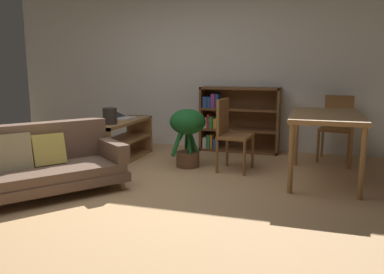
# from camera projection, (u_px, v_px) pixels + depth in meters

# --- Properties ---
(ground_plane) EXTENTS (8.16, 8.16, 0.00)m
(ground_plane) POSITION_uv_depth(u_px,v_px,m) (127.00, 194.00, 4.07)
(ground_plane) COLOR tan
(back_wall_panel) EXTENTS (6.80, 0.10, 2.70)m
(back_wall_panel) POSITION_uv_depth(u_px,v_px,m) (199.00, 66.00, 6.36)
(back_wall_panel) COLOR silver
(back_wall_panel) RESTS_ON ground_plane
(fabric_couch) EXTENTS (1.70, 1.90, 0.73)m
(fabric_couch) POSITION_uv_depth(u_px,v_px,m) (31.00, 164.00, 4.00)
(fabric_couch) COLOR olive
(fabric_couch) RESTS_ON ground_plane
(media_console) EXTENTS (0.42, 1.33, 0.57)m
(media_console) POSITION_uv_depth(u_px,v_px,m) (120.00, 140.00, 5.51)
(media_console) COLOR olive
(media_console) RESTS_ON ground_plane
(open_laptop) EXTENTS (0.43, 0.36, 0.08)m
(open_laptop) POSITION_uv_depth(u_px,v_px,m) (122.00, 117.00, 5.72)
(open_laptop) COLOR silver
(open_laptop) RESTS_ON media_console
(desk_speaker) EXTENTS (0.19, 0.19, 0.22)m
(desk_speaker) POSITION_uv_depth(u_px,v_px,m) (110.00, 116.00, 5.11)
(desk_speaker) COLOR #2D2823
(desk_speaker) RESTS_ON media_console
(potted_floor_plant) EXTENTS (0.48, 0.56, 0.78)m
(potted_floor_plant) POSITION_uv_depth(u_px,v_px,m) (188.00, 130.00, 5.11)
(potted_floor_plant) COLOR brown
(potted_floor_plant) RESTS_ON ground_plane
(dining_table) EXTENTS (0.79, 1.36, 0.79)m
(dining_table) POSITION_uv_depth(u_px,v_px,m) (326.00, 121.00, 4.46)
(dining_table) COLOR olive
(dining_table) RESTS_ON ground_plane
(dining_chair_near) EXTENTS (0.50, 0.49, 0.92)m
(dining_chair_near) POSITION_uv_depth(u_px,v_px,m) (337.00, 124.00, 5.49)
(dining_chair_near) COLOR brown
(dining_chair_near) RESTS_ON ground_plane
(dining_chair_far) EXTENTS (0.43, 0.48, 0.92)m
(dining_chair_far) POSITION_uv_depth(u_px,v_px,m) (230.00, 131.00, 4.94)
(dining_chair_far) COLOR brown
(dining_chair_far) RESTS_ON ground_plane
(bookshelf) EXTENTS (1.24, 0.34, 1.02)m
(bookshelf) POSITION_uv_depth(u_px,v_px,m) (235.00, 119.00, 6.14)
(bookshelf) COLOR brown
(bookshelf) RESTS_ON ground_plane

